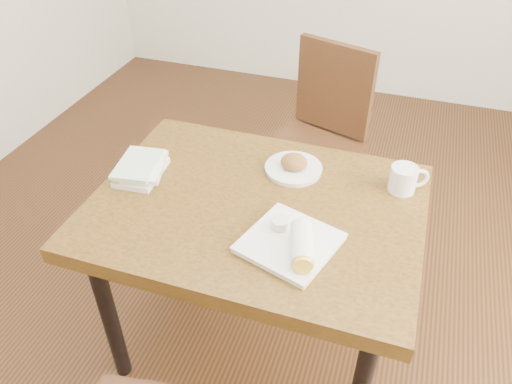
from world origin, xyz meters
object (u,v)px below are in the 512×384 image
(plate_scone, at_px, (294,166))
(chair_far, at_px, (320,129))
(coffee_mug, at_px, (404,178))
(book_stack, at_px, (142,168))
(plate_burrito, at_px, (293,243))
(table, at_px, (256,222))

(plate_scone, bearing_deg, chair_far, 92.71)
(coffee_mug, height_order, book_stack, coffee_mug)
(plate_scone, xyz_separation_m, book_stack, (-0.52, -0.20, 0.01))
(plate_burrito, distance_m, book_stack, 0.66)
(coffee_mug, bearing_deg, book_stack, -167.04)
(table, bearing_deg, plate_burrito, -44.29)
(book_stack, bearing_deg, plate_burrito, -17.69)
(table, xyz_separation_m, plate_burrito, (0.18, -0.17, 0.11))
(coffee_mug, bearing_deg, chair_far, 123.40)
(plate_burrito, relative_size, book_stack, 1.38)
(chair_far, bearing_deg, plate_scone, -87.29)
(table, bearing_deg, book_stack, 176.59)
(table, relative_size, plate_burrito, 3.40)
(book_stack, bearing_deg, table, -3.41)
(coffee_mug, bearing_deg, plate_scone, -178.27)
(plate_scone, relative_size, book_stack, 0.89)
(table, height_order, plate_scone, plate_scone)
(table, distance_m, book_stack, 0.46)
(table, height_order, book_stack, book_stack)
(table, distance_m, plate_burrito, 0.27)
(coffee_mug, distance_m, plate_burrito, 0.50)
(book_stack, bearing_deg, coffee_mug, 12.96)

